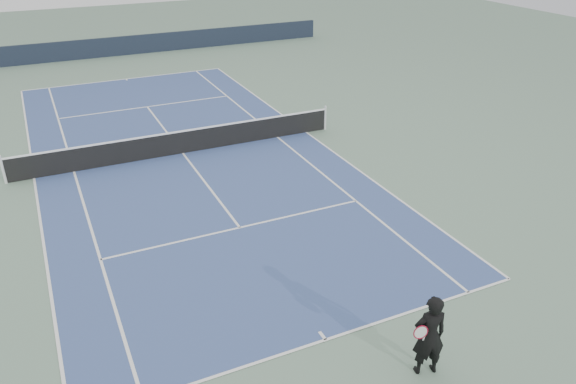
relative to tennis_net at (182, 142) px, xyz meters
name	(u,v)px	position (x,y,z in m)	size (l,w,h in m)	color
ground	(183,153)	(0.00, 0.00, -0.50)	(80.00, 80.00, 0.00)	slate
court_surface	(183,153)	(0.00, 0.00, -0.50)	(10.97, 23.77, 0.01)	#364C80
tennis_net	(182,142)	(0.00, 0.00, 0.00)	(12.90, 0.10, 1.07)	silver
windscreen_far	(107,47)	(0.00, 17.88, 0.10)	(30.00, 0.25, 1.20)	black
tennis_player	(429,335)	(1.44, -13.58, 0.46)	(0.86, 0.68, 1.92)	black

